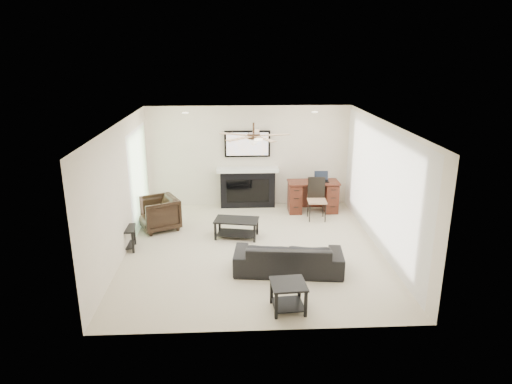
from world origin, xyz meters
TOP-DOWN VIEW (x-y plane):
  - room_shell at (0.19, 0.08)m, footprint 5.50×5.54m
  - sofa at (0.56, -0.98)m, footprint 1.98×0.95m
  - armchair at (-2.04, 1.17)m, footprint 1.06×1.05m
  - coffee_table at (-0.34, 0.62)m, footprint 0.98×0.66m
  - end_table_near at (0.41, -2.23)m, footprint 0.56×0.56m
  - end_table_left at (-2.59, 0.12)m, footprint 0.56×0.56m
  - fireplace_unit at (-0.04, 2.58)m, footprint 1.52×0.34m
  - desk at (1.53, 2.13)m, footprint 1.22×0.56m
  - desk_chair at (1.53, 1.58)m, footprint 0.44×0.46m
  - laptop at (1.73, 2.11)m, footprint 0.33×0.24m

SIDE VIEW (x-z plane):
  - coffee_table at x=-0.34m, z-range 0.00..0.40m
  - end_table_near at x=0.41m, z-range 0.00..0.45m
  - end_table_left at x=-2.59m, z-range 0.00..0.45m
  - sofa at x=0.56m, z-range 0.00..0.56m
  - armchair at x=-2.04m, z-range 0.00..0.73m
  - desk at x=1.53m, z-range 0.00..0.76m
  - desk_chair at x=1.53m, z-range 0.00..0.97m
  - laptop at x=1.73m, z-range 0.76..0.99m
  - fireplace_unit at x=-0.04m, z-range 0.00..1.91m
  - room_shell at x=0.19m, z-range 0.42..2.94m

